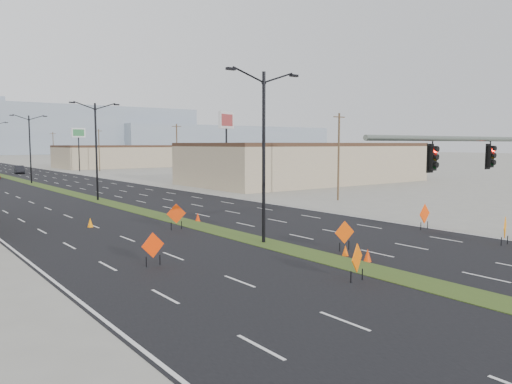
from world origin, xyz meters
TOP-DOWN VIEW (x-y plane):
  - ground at (0.00, 0.00)m, footprint 600.00×600.00m
  - building_se_near at (34.00, 45.00)m, footprint 36.00×18.00m
  - building_se_far at (38.00, 110.00)m, footprint 44.00×16.00m
  - mesa_center at (40.00, 300.00)m, footprint 220.00×50.00m
  - mesa_east at (180.00, 290.00)m, footprint 160.00×50.00m
  - signal_mast at (8.56, 2.00)m, footprint 16.30×0.60m
  - streetlight_0 at (0.00, 12.00)m, footprint 5.15×0.24m
  - streetlight_1 at (0.00, 40.00)m, footprint 5.15×0.24m
  - streetlight_2 at (0.00, 68.00)m, footprint 5.15×0.24m
  - utility_pole_0 at (20.00, 25.00)m, footprint 1.60×0.20m
  - utility_pole_1 at (20.00, 60.00)m, footprint 1.60×0.20m
  - utility_pole_2 at (20.00, 95.00)m, footprint 1.60×0.20m
  - utility_pole_3 at (20.00, 130.00)m, footprint 1.60×0.20m
  - car_mid at (4.12, 95.59)m, footprint 2.28×4.93m
  - construction_sign_0 at (-7.72, 10.75)m, footprint 1.23×0.17m
  - construction_sign_1 at (-2.00, 3.00)m, footprint 1.16×0.52m
  - construction_sign_2 at (-2.00, 19.10)m, footprint 1.34×0.28m
  - construction_sign_3 at (2.15, 7.56)m, footprint 1.23×0.30m
  - construction_sign_4 at (10.67, 3.00)m, footprint 1.18×0.50m
  - construction_sign_5 at (11.50, 8.89)m, footprint 1.34×0.19m
  - cone_0 at (1.18, 5.10)m, footprint 0.51×0.51m
  - cone_1 at (1.27, 6.67)m, footprint 0.44×0.44m
  - cone_2 at (1.08, 21.47)m, footprint 0.48×0.48m
  - cone_3 at (-6.33, 23.72)m, footprint 0.49×0.49m
  - pole_sign_east_near at (18.26, 43.22)m, footprint 3.13×1.63m
  - pole_sign_east_far at (16.23, 96.65)m, footprint 3.02×0.60m

SIDE VIEW (x-z plane):
  - ground at x=0.00m, z-range 0.00..0.00m
  - cone_1 at x=1.27m, z-range 0.00..0.57m
  - cone_2 at x=1.08m, z-range 0.00..0.65m
  - cone_0 at x=1.18m, z-range 0.00..0.66m
  - cone_3 at x=-6.33m, z-range 0.00..0.68m
  - car_mid at x=4.12m, z-range 0.00..1.56m
  - construction_sign_0 at x=-7.72m, z-range 0.14..1.78m
  - construction_sign_1 at x=-2.00m, z-range 0.15..1.80m
  - construction_sign_3 at x=2.15m, z-range 0.15..1.81m
  - construction_sign_4 at x=10.67m, z-range 0.15..1.82m
  - construction_sign_5 at x=11.50m, z-range 0.16..1.95m
  - construction_sign_2 at x=-2.00m, z-range 0.16..1.97m
  - building_se_far at x=38.00m, z-range 0.00..5.00m
  - building_se_near at x=34.00m, z-range 0.00..5.50m
  - utility_pole_0 at x=20.00m, z-range 0.17..9.17m
  - utility_pole_1 at x=20.00m, z-range 0.17..9.17m
  - utility_pole_2 at x=20.00m, z-range 0.17..9.17m
  - utility_pole_3 at x=20.00m, z-range 0.17..9.17m
  - signal_mast at x=8.56m, z-range 0.79..8.79m
  - streetlight_0 at x=0.00m, z-range 0.41..10.43m
  - streetlight_1 at x=0.00m, z-range 0.41..10.43m
  - streetlight_2 at x=0.00m, z-range 0.41..10.43m
  - pole_sign_east_far at x=16.23m, z-range 2.89..12.11m
  - pole_sign_east_near at x=18.26m, z-range 3.20..13.20m
  - mesa_east at x=180.00m, z-range 0.00..18.00m
  - mesa_center at x=40.00m, z-range 0.00..28.00m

